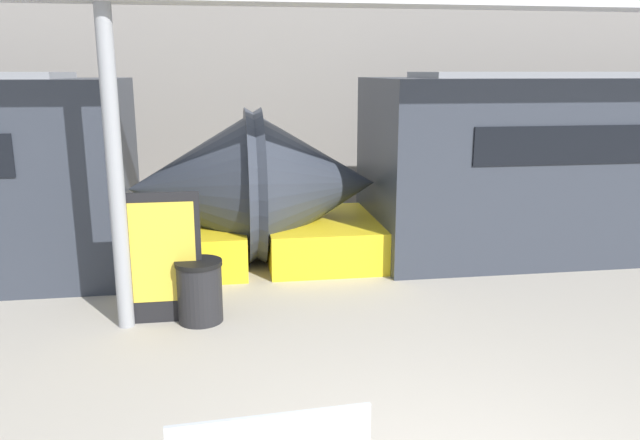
{
  "coord_description": "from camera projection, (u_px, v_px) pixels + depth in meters",
  "views": [
    {
      "loc": [
        -1.6,
        -3.86,
        3.22
      ],
      "look_at": [
        -0.45,
        3.64,
        1.4
      ],
      "focal_mm": 35.0,
      "sensor_mm": 36.0,
      "label": 1
    }
  ],
  "objects": [
    {
      "name": "poster_board",
      "position": [
        164.0,
        258.0,
        8.02
      ],
      "size": [
        0.96,
        0.07,
        1.73
      ],
      "color": "black",
      "rests_on": "ground_plane"
    },
    {
      "name": "station_wall",
      "position": [
        293.0,
        103.0,
        14.35
      ],
      "size": [
        56.0,
        0.2,
        5.0
      ],
      "primitive_type": "cube",
      "color": "gray",
      "rests_on": "ground_plane"
    },
    {
      "name": "support_column_near",
      "position": [
        115.0,
        174.0,
        7.62
      ],
      "size": [
        0.2,
        0.2,
        3.99
      ],
      "primitive_type": "cylinder",
      "color": "gray",
      "rests_on": "ground_plane"
    },
    {
      "name": "trash_bin",
      "position": [
        200.0,
        291.0,
        8.14
      ],
      "size": [
        0.61,
        0.61,
        0.83
      ],
      "color": "black",
      "rests_on": "ground_plane"
    }
  ]
}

